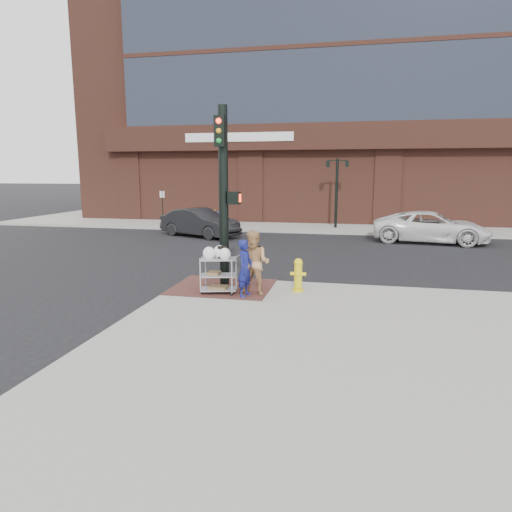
% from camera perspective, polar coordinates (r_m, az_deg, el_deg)
% --- Properties ---
extents(ground, '(220.00, 220.00, 0.00)m').
position_cam_1_polar(ground, '(12.19, -2.68, -5.75)').
color(ground, black).
rests_on(ground, ground).
extents(sidewalk_far, '(65.00, 36.00, 0.15)m').
position_cam_1_polar(sidewalk_far, '(44.47, 24.44, 5.25)').
color(sidewalk_far, gray).
rests_on(sidewalk_far, ground).
extents(brick_curb_ramp, '(2.80, 2.40, 0.01)m').
position_cam_1_polar(brick_curb_ramp, '(13.14, -4.23, -3.86)').
color(brick_curb_ramp, '#4F2A25').
rests_on(brick_curb_ramp, sidewalk_near).
extents(bank_building, '(42.00, 26.00, 28.00)m').
position_cam_1_polar(bank_building, '(43.70, 15.70, 24.35)').
color(bank_building, brown).
rests_on(bank_building, sidewalk_far).
extents(lamp_post, '(1.32, 0.22, 4.00)m').
position_cam_1_polar(lamp_post, '(27.34, 10.06, 8.67)').
color(lamp_post, black).
rests_on(lamp_post, sidewalk_far).
extents(parking_sign, '(0.05, 0.05, 2.20)m').
position_cam_1_polar(parking_sign, '(28.79, -11.60, 5.98)').
color(parking_sign, black).
rests_on(parking_sign, sidewalk_far).
extents(traffic_signal_pole, '(0.61, 0.51, 5.00)m').
position_cam_1_polar(traffic_signal_pole, '(12.59, -4.01, 7.85)').
color(traffic_signal_pole, black).
rests_on(traffic_signal_pole, sidewalk_near).
extents(woman_blue, '(0.48, 0.62, 1.52)m').
position_cam_1_polar(woman_blue, '(11.98, -1.36, -1.53)').
color(woman_blue, navy).
rests_on(woman_blue, sidewalk_near).
extents(pedestrian_tan, '(0.94, 0.79, 1.73)m').
position_cam_1_polar(pedestrian_tan, '(12.12, -0.17, -0.89)').
color(pedestrian_tan, tan).
rests_on(pedestrian_tan, sidewalk_near).
extents(sedan_dark, '(4.79, 3.31, 1.50)m').
position_cam_1_polar(sedan_dark, '(24.47, -7.05, 4.17)').
color(sedan_dark, black).
rests_on(sedan_dark, ground).
extents(minivan_white, '(5.74, 3.26, 1.51)m').
position_cam_1_polar(minivan_white, '(23.82, 21.06, 3.40)').
color(minivan_white, white).
rests_on(minivan_white, ground).
extents(utility_cart, '(1.04, 0.74, 1.30)m').
position_cam_1_polar(utility_cart, '(12.36, -4.72, -2.00)').
color(utility_cart, gray).
rests_on(utility_cart, sidewalk_near).
extents(fire_hydrant, '(0.44, 0.31, 0.93)m').
position_cam_1_polar(fire_hydrant, '(12.59, 5.29, -2.32)').
color(fire_hydrant, yellow).
rests_on(fire_hydrant, sidewalk_near).
extents(newsbox_red, '(0.49, 0.45, 1.02)m').
position_cam_1_polar(newsbox_red, '(27.89, -6.04, 4.78)').
color(newsbox_red, red).
rests_on(newsbox_red, sidewalk_far).
extents(newsbox_yellow, '(0.51, 0.49, 1.01)m').
position_cam_1_polar(newsbox_yellow, '(27.48, -5.53, 4.69)').
color(newsbox_yellow, yellow).
rests_on(newsbox_yellow, sidewalk_far).
extents(newsbox_blue, '(0.46, 0.44, 0.89)m').
position_cam_1_polar(newsbox_blue, '(27.52, -4.36, 4.60)').
color(newsbox_blue, '#1D40BE').
rests_on(newsbox_blue, sidewalk_far).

